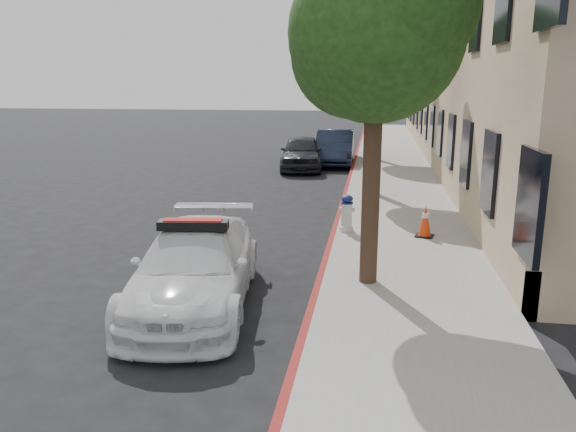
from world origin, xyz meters
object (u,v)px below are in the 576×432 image
(fire_hydrant, at_px, (347,214))
(traffic_cone, at_px, (425,221))
(parked_car_mid, at_px, (301,153))
(parked_car_far, at_px, (335,147))
(police_car, at_px, (195,267))

(fire_hydrant, bearing_deg, traffic_cone, 2.35)
(parked_car_mid, relative_size, parked_car_far, 0.91)
(traffic_cone, bearing_deg, police_car, -133.02)
(police_car, bearing_deg, parked_car_mid, 83.47)
(parked_car_mid, distance_m, traffic_cone, 11.14)
(parked_car_far, bearing_deg, fire_hydrant, -85.87)
(parked_car_far, distance_m, traffic_cone, 12.46)
(parked_car_far, bearing_deg, police_car, -95.01)
(police_car, relative_size, parked_car_mid, 1.12)
(parked_car_far, xyz_separation_m, fire_hydrant, (1.15, -11.91, -0.17))
(parked_car_mid, bearing_deg, police_car, -95.51)
(parked_car_mid, height_order, traffic_cone, parked_car_mid)
(police_car, height_order, parked_car_mid, police_car)
(police_car, distance_m, parked_car_mid, 14.55)
(police_car, height_order, parked_car_far, parked_car_far)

